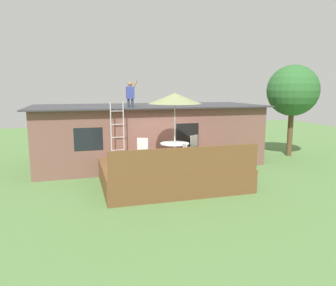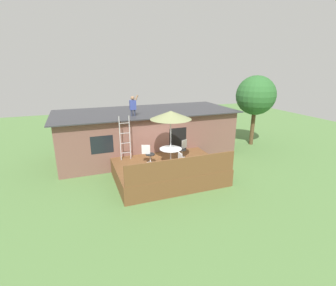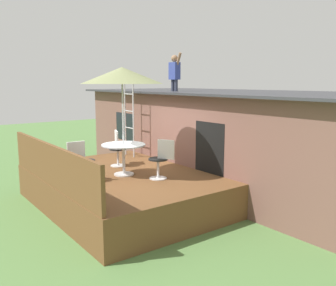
{
  "view_description": "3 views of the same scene",
  "coord_description": "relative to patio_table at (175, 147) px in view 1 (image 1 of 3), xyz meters",
  "views": [
    {
      "loc": [
        -3.24,
        -10.94,
        3.48
      ],
      "look_at": [
        0.08,
        0.57,
        1.43
      ],
      "focal_mm": 33.98,
      "sensor_mm": 36.0,
      "label": 1
    },
    {
      "loc": [
        -3.91,
        -10.49,
        5.29
      ],
      "look_at": [
        0.31,
        0.69,
        1.56
      ],
      "focal_mm": 26.6,
      "sensor_mm": 36.0,
      "label": 2
    },
    {
      "loc": [
        7.61,
        -4.41,
        3.01
      ],
      "look_at": [
        0.48,
        0.91,
        1.52
      ],
      "focal_mm": 39.14,
      "sensor_mm": 36.0,
      "label": 3
    }
  ],
  "objects": [
    {
      "name": "ground_plane",
      "position": [
        -0.13,
        0.15,
        -1.39
      ],
      "size": [
        40.0,
        40.0,
        0.0
      ],
      "primitive_type": "plane",
      "color": "#567F42"
    },
    {
      "name": "house",
      "position": [
        -0.13,
        3.75,
        -0.01
      ],
      "size": [
        10.5,
        4.5,
        2.73
      ],
      "color": "brown",
      "rests_on": "ground"
    },
    {
      "name": "deck",
      "position": [
        -0.13,
        0.15,
        -0.99
      ],
      "size": [
        4.98,
        3.8,
        0.8
      ],
      "primitive_type": "cube",
      "color": "brown",
      "rests_on": "ground"
    },
    {
      "name": "deck_railing",
      "position": [
        -0.13,
        -1.7,
        -0.14
      ],
      "size": [
        4.88,
        0.08,
        0.9
      ],
      "primitive_type": "cube",
      "color": "brown",
      "rests_on": "deck"
    },
    {
      "name": "patio_table",
      "position": [
        0.0,
        0.0,
        0.0
      ],
      "size": [
        1.04,
        1.04,
        0.74
      ],
      "color": "silver",
      "rests_on": "deck"
    },
    {
      "name": "patio_umbrella",
      "position": [
        0.0,
        0.0,
        1.76
      ],
      "size": [
        1.9,
        1.9,
        2.54
      ],
      "color": "silver",
      "rests_on": "deck"
    },
    {
      "name": "step_ladder",
      "position": [
        -1.89,
        1.29,
        0.51
      ],
      "size": [
        0.52,
        0.04,
        2.2
      ],
      "color": "silver",
      "rests_on": "deck"
    },
    {
      "name": "person_figure",
      "position": [
        -1.17,
        2.44,
        1.95
      ],
      "size": [
        0.47,
        0.2,
        1.11
      ],
      "color": "#33384C",
      "rests_on": "house"
    },
    {
      "name": "patio_chair_left",
      "position": [
        -0.98,
        0.37,
        -0.13
      ],
      "size": [
        0.6,
        0.44,
        0.92
      ],
      "rotation": [
        0.0,
        0.0,
        -0.36
      ],
      "color": "silver",
      "rests_on": "deck"
    },
    {
      "name": "patio_chair_right",
      "position": [
        0.84,
        0.49,
        -0.13
      ],
      "size": [
        0.58,
        0.44,
        0.92
      ],
      "rotation": [
        0.0,
        0.0,
        -2.62
      ],
      "color": "silver",
      "rests_on": "deck"
    },
    {
      "name": "patio_chair_near",
      "position": [
        -0.02,
        -1.05,
        -0.13
      ],
      "size": [
        0.44,
        0.62,
        0.92
      ],
      "rotation": [
        0.0,
        0.0,
        1.55
      ],
      "color": "silver",
      "rests_on": "deck"
    },
    {
      "name": "backyard_tree",
      "position": [
        7.3,
        3.21,
        1.99
      ],
      "size": [
        2.59,
        2.59,
        4.69
      ],
      "color": "brown",
      "rests_on": "ground"
    }
  ]
}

